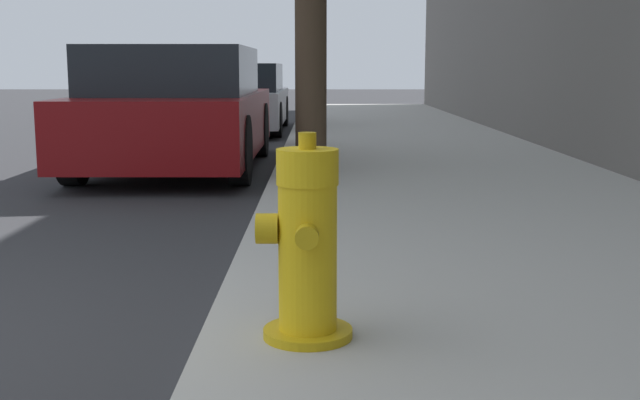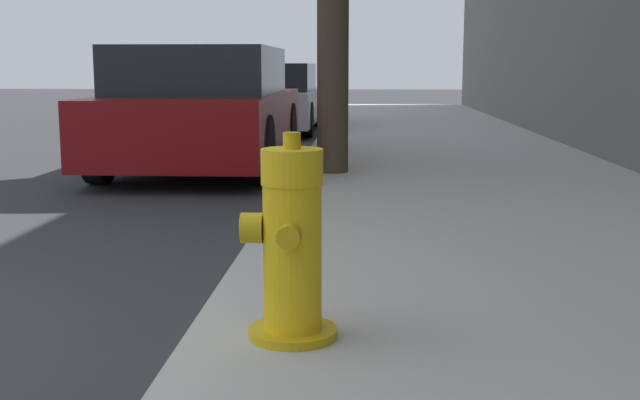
% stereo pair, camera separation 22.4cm
% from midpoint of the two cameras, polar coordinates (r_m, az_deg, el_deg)
% --- Properties ---
extents(fire_hydrant, '(0.37, 0.37, 0.80)m').
position_cam_midpoint_polar(fire_hydrant, '(3.08, -2.95, -3.38)').
color(fire_hydrant, '#C39C11').
rests_on(fire_hydrant, sidewalk_slab).
extents(parked_car_near, '(1.87, 4.29, 1.40)m').
position_cam_midpoint_polar(parked_car_near, '(9.45, -10.64, 6.30)').
color(parked_car_near, maroon).
rests_on(parked_car_near, ground_plane).
extents(parked_car_mid, '(1.71, 4.21, 1.24)m').
position_cam_midpoint_polar(parked_car_mid, '(14.90, -6.16, 7.18)').
color(parked_car_mid, '#B7B7BC').
rests_on(parked_car_mid, ground_plane).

